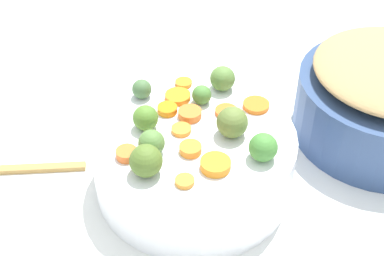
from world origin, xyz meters
name	(u,v)px	position (x,y,z in m)	size (l,w,h in m)	color
tabletop	(162,205)	(0.00, 0.00, 0.01)	(2.40, 2.40, 0.02)	white
serving_bowl_carrots	(192,159)	(0.00, -0.06, 0.07)	(0.28, 0.28, 0.09)	white
carrot_slice_0	(226,111)	(0.01, -0.12, 0.12)	(0.03, 0.03, 0.01)	orange
carrot_slice_1	(185,181)	(-0.06, 0.01, 0.12)	(0.02, 0.02, 0.01)	orange
carrot_slice_2	(190,149)	(-0.02, -0.03, 0.12)	(0.03, 0.03, 0.01)	orange
carrot_slice_3	(167,109)	(0.06, -0.06, 0.12)	(0.03, 0.03, 0.01)	orange
carrot_slice_4	(190,114)	(0.03, -0.08, 0.12)	(0.03, 0.03, 0.01)	orange
carrot_slice_5	(127,154)	(0.02, 0.04, 0.12)	(0.03, 0.03, 0.01)	orange
carrot_slice_6	(178,96)	(0.08, -0.09, 0.12)	(0.04, 0.04, 0.01)	orange
carrot_slice_7	(256,105)	(-0.01, -0.16, 0.12)	(0.04, 0.04, 0.01)	orange
carrot_slice_8	(215,165)	(-0.07, -0.04, 0.12)	(0.04, 0.04, 0.01)	orange
carrot_slice_9	(184,83)	(0.10, -0.11, 0.12)	(0.03, 0.03, 0.01)	orange
carrot_slice_10	(181,130)	(0.02, -0.05, 0.12)	(0.03, 0.03, 0.01)	orange
brussels_sprout_0	(142,89)	(0.11, -0.05, 0.13)	(0.03, 0.03, 0.03)	#486E40
brussels_sprout_1	(223,79)	(0.06, -0.15, 0.13)	(0.04, 0.04, 0.04)	#59803B
brussels_sprout_2	(263,147)	(-0.09, -0.10, 0.13)	(0.04, 0.04, 0.04)	#458737
brussels_sprout_3	(146,161)	(-0.02, 0.03, 0.13)	(0.04, 0.04, 0.04)	#516F2A
brussels_sprout_4	(232,122)	(-0.03, -0.10, 0.13)	(0.04, 0.04, 0.04)	olive
brussels_sprout_5	(146,118)	(0.05, -0.01, 0.13)	(0.04, 0.04, 0.04)	#507E2C
brussels_sprout_6	(151,143)	(0.01, 0.01, 0.13)	(0.03, 0.03, 0.03)	#547E3C
brussels_sprout_7	(202,95)	(0.05, -0.11, 0.13)	(0.03, 0.03, 0.03)	#4D8339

